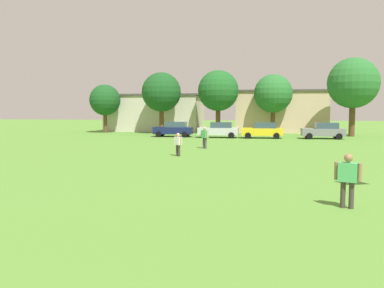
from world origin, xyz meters
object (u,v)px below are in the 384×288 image
tree_far_left (105,100)px  tree_center (218,91)px  parked_car_gray_3 (324,131)px  tree_right (273,94)px  adult_bystander (348,176)px  bystander_midfield (178,142)px  parked_car_yellow_2 (263,130)px  bystander_near_trees (205,136)px  parked_car_navy_0 (174,129)px  parked_car_silver_1 (219,130)px  tree_left (161,92)px  tree_far_right (353,83)px

tree_far_left → tree_center: 14.88m
parked_car_gray_3 → tree_right: size_ratio=0.58×
adult_bystander → tree_center: size_ratio=0.22×
bystander_midfield → parked_car_yellow_2: bearing=-68.8°
bystander_near_trees → bystander_midfield: bystander_near_trees is taller
parked_car_yellow_2 → tree_center: bearing=-53.0°
adult_bystander → bystander_midfield: adult_bystander is taller
parked_car_navy_0 → parked_car_silver_1: bearing=171.9°
parked_car_silver_1 → tree_right: bearing=-128.5°
adult_bystander → parked_car_gray_3: size_ratio=0.40×
parked_car_navy_0 → parked_car_yellow_2: 9.84m
adult_bystander → tree_center: 38.61m
tree_left → parked_car_silver_1: bearing=-39.1°
tree_right → tree_center: bearing=-176.7°
bystander_midfield → parked_car_silver_1: bearing=-54.1°
bystander_midfield → adult_bystander: bearing=160.9°
parked_car_navy_0 → parked_car_gray_3: size_ratio=1.00×
tree_center → tree_right: tree_center is taller
bystander_midfield → tree_right: (7.05, 25.14, 4.07)m
tree_far_left → tree_left: tree_left is taller
bystander_near_trees → tree_left: size_ratio=0.22×
tree_far_left → bystander_near_trees: bearing=-51.0°
parked_car_silver_1 → tree_center: 8.48m
parked_car_silver_1 → tree_right: 10.46m
tree_far_left → tree_center: size_ratio=0.79×
parked_car_navy_0 → tree_far_right: bearing=-169.5°
parked_car_gray_3 → tree_far_left: size_ratio=0.68×
bystander_midfield → parked_car_gray_3: size_ratio=0.35×
tree_right → tree_far_right: (8.64, -3.15, 0.99)m
adult_bystander → tree_far_left: (-22.43, 37.57, 3.23)m
tree_far_left → tree_far_right: size_ratio=0.71×
bystander_near_trees → tree_far_right: size_ratio=0.19×
bystander_near_trees → tree_far_left: tree_far_left is taller
bystander_near_trees → tree_center: bearing=135.6°
parked_car_silver_1 → parked_car_gray_3: 10.90m
bystander_midfield → tree_center: 25.15m
parked_car_gray_3 → tree_center: bearing=-31.4°
bystander_midfield → tree_far_right: bearing=-86.1°
parked_car_gray_3 → tree_far_left: 27.66m
adult_bystander → tree_far_right: bearing=-81.8°
parked_car_silver_1 → tree_left: bearing=-39.1°
parked_car_navy_0 → tree_right: 13.67m
parked_car_gray_3 → tree_left: bearing=-18.8°
tree_center → adult_bystander: bearing=-78.6°
bystander_midfield → tree_right: tree_right is taller
tree_far_left → tree_left: (7.74, -0.70, 0.95)m
bystander_near_trees → bystander_midfield: bearing=-57.9°
parked_car_silver_1 → parked_car_gray_3: same height
parked_car_silver_1 → parked_car_navy_0: bearing=-8.1°
bystander_midfield → tree_center: (0.28, 24.76, 4.44)m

